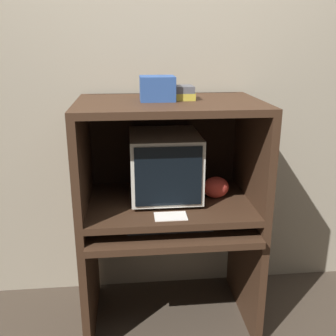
{
  "coord_description": "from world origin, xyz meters",
  "views": [
    {
      "loc": [
        -0.21,
        -1.7,
        1.61
      ],
      "look_at": [
        -0.01,
        0.32,
        0.95
      ],
      "focal_mm": 42.0,
      "sensor_mm": 36.0,
      "label": 1
    }
  ],
  "objects_px": {
    "mouse": "(223,222)",
    "storage_box": "(157,88)",
    "snack_bag": "(216,187)",
    "book_stack": "(177,93)",
    "keyboard": "(169,225)",
    "crt_monitor": "(165,165)"
  },
  "relations": [
    {
      "from": "book_stack",
      "to": "storage_box",
      "type": "height_order",
      "value": "storage_box"
    },
    {
      "from": "mouse",
      "to": "snack_bag",
      "type": "xyz_separation_m",
      "value": [
        -0.01,
        0.15,
        0.14
      ]
    },
    {
      "from": "storage_box",
      "to": "book_stack",
      "type": "bearing_deg",
      "value": 12.38
    },
    {
      "from": "keyboard",
      "to": "snack_bag",
      "type": "distance_m",
      "value": 0.35
    },
    {
      "from": "crt_monitor",
      "to": "book_stack",
      "type": "distance_m",
      "value": 0.4
    },
    {
      "from": "keyboard",
      "to": "snack_bag",
      "type": "relative_size",
      "value": 3.03
    },
    {
      "from": "crt_monitor",
      "to": "snack_bag",
      "type": "distance_m",
      "value": 0.32
    },
    {
      "from": "mouse",
      "to": "book_stack",
      "type": "relative_size",
      "value": 0.4
    },
    {
      "from": "mouse",
      "to": "storage_box",
      "type": "relative_size",
      "value": 0.4
    },
    {
      "from": "mouse",
      "to": "book_stack",
      "type": "distance_m",
      "value": 0.73
    },
    {
      "from": "crt_monitor",
      "to": "mouse",
      "type": "height_order",
      "value": "crt_monitor"
    },
    {
      "from": "crt_monitor",
      "to": "snack_bag",
      "type": "bearing_deg",
      "value": -7.08
    },
    {
      "from": "book_stack",
      "to": "storage_box",
      "type": "xyz_separation_m",
      "value": [
        -0.11,
        -0.02,
        0.03
      ]
    },
    {
      "from": "keyboard",
      "to": "mouse",
      "type": "bearing_deg",
      "value": 0.61
    },
    {
      "from": "snack_bag",
      "to": "storage_box",
      "type": "relative_size",
      "value": 0.83
    },
    {
      "from": "crt_monitor",
      "to": "storage_box",
      "type": "xyz_separation_m",
      "value": [
        -0.04,
        -0.04,
        0.42
      ]
    },
    {
      "from": "snack_bag",
      "to": "keyboard",
      "type": "bearing_deg",
      "value": -151.13
    },
    {
      "from": "snack_bag",
      "to": "book_stack",
      "type": "xyz_separation_m",
      "value": [
        -0.22,
        0.02,
        0.53
      ]
    },
    {
      "from": "keyboard",
      "to": "snack_bag",
      "type": "bearing_deg",
      "value": 28.87
    },
    {
      "from": "snack_bag",
      "to": "book_stack",
      "type": "height_order",
      "value": "book_stack"
    },
    {
      "from": "mouse",
      "to": "book_stack",
      "type": "xyz_separation_m",
      "value": [
        -0.23,
        0.17,
        0.67
      ]
    },
    {
      "from": "snack_bag",
      "to": "storage_box",
      "type": "xyz_separation_m",
      "value": [
        -0.32,
        -0.0,
        0.55
      ]
    }
  ]
}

